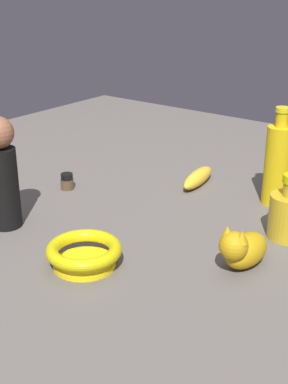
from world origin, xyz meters
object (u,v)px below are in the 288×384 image
banana (198,178)px  cat_figurine (243,248)px  nail_polish_jar (67,181)px  person_figure_adult (2,173)px  bowl (84,253)px  bottle_tall (278,163)px

banana → cat_figurine: bearing=35.0°
nail_polish_jar → person_figure_adult: 0.27m
nail_polish_jar → bowl: bowl is taller
bowl → nail_polish_jar: bearing=-40.4°
bottle_tall → banana: (0.22, 0.01, -0.08)m
bottle_tall → person_figure_adult: bearing=48.8°
cat_figurine → bottle_tall: bearing=-75.7°
bottle_tall → bowl: bearing=72.4°
nail_polish_jar → bowl: (-0.32, 0.27, 0.01)m
banana → cat_figurine: size_ratio=1.04×
banana → cat_figurine: cat_figurine is taller
nail_polish_jar → banana: bearing=-137.9°
person_figure_adult → cat_figurine: person_figure_adult is taller
person_figure_adult → banana: person_figure_adult is taller
nail_polish_jar → bowl: bearing=139.6°
nail_polish_jar → person_figure_adult: size_ratio=0.17×
person_figure_adult → banana: size_ratio=1.57×
person_figure_adult → cat_figurine: size_ratio=1.64×
bottle_tall → banana: size_ratio=1.50×
cat_figurine → person_figure_adult: bearing=16.9°
nail_polish_jar → person_figure_adult: person_figure_adult is taller
banana → bottle_tall: bearing=84.9°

